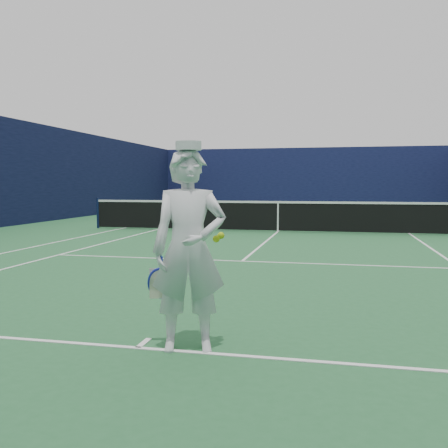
# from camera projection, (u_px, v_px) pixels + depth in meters

# --- Properties ---
(ground) EXTENTS (80.00, 80.00, 0.00)m
(ground) POSITION_uv_depth(u_px,v_px,m) (278.00, 232.00, 16.32)
(ground) COLOR #246034
(ground) RESTS_ON ground
(court_markings) EXTENTS (11.03, 23.83, 0.01)m
(court_markings) POSITION_uv_depth(u_px,v_px,m) (278.00, 232.00, 16.32)
(court_markings) COLOR white
(court_markings) RESTS_ON ground
(windscreen_fence) EXTENTS (20.12, 36.12, 4.00)m
(windscreen_fence) POSITION_uv_depth(u_px,v_px,m) (278.00, 170.00, 16.16)
(windscreen_fence) COLOR #10133B
(windscreen_fence) RESTS_ON ground
(tennis_net) EXTENTS (12.88, 0.09, 1.07)m
(tennis_net) POSITION_uv_depth(u_px,v_px,m) (278.00, 215.00, 16.28)
(tennis_net) COLOR #141E4C
(tennis_net) RESTS_ON ground
(tennis_player) EXTENTS (0.87, 0.63, 1.96)m
(tennis_player) POSITION_uv_depth(u_px,v_px,m) (189.00, 250.00, 4.66)
(tennis_player) COLOR white
(tennis_player) RESTS_ON ground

